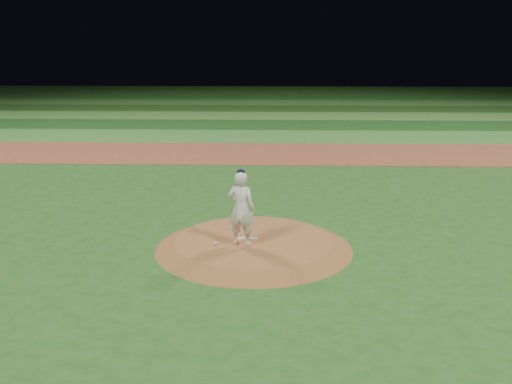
# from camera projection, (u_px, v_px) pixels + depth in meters

# --- Properties ---
(ground) EXTENTS (120.00, 120.00, 0.00)m
(ground) POSITION_uv_depth(u_px,v_px,m) (254.00, 248.00, 15.98)
(ground) COLOR #24531A
(ground) RESTS_ON ground
(infield_dirt_band) EXTENTS (70.00, 6.00, 0.02)m
(infield_dirt_band) POSITION_uv_depth(u_px,v_px,m) (263.00, 153.00, 29.50)
(infield_dirt_band) COLOR brown
(infield_dirt_band) RESTS_ON ground
(outfield_stripe_0) EXTENTS (70.00, 5.00, 0.02)m
(outfield_stripe_0) POSITION_uv_depth(u_px,v_px,m) (265.00, 136.00, 34.82)
(outfield_stripe_0) COLOR #34732A
(outfield_stripe_0) RESTS_ON ground
(outfield_stripe_1) EXTENTS (70.00, 5.00, 0.02)m
(outfield_stripe_1) POSITION_uv_depth(u_px,v_px,m) (266.00, 125.00, 39.65)
(outfield_stripe_1) COLOR #194315
(outfield_stripe_1) RESTS_ON ground
(outfield_stripe_2) EXTENTS (70.00, 5.00, 0.02)m
(outfield_stripe_2) POSITION_uv_depth(u_px,v_px,m) (267.00, 116.00, 44.48)
(outfield_stripe_2) COLOR #39742A
(outfield_stripe_2) RESTS_ON ground
(outfield_stripe_3) EXTENTS (70.00, 5.00, 0.02)m
(outfield_stripe_3) POSITION_uv_depth(u_px,v_px,m) (268.00, 108.00, 49.32)
(outfield_stripe_3) COLOR #1C3F14
(outfield_stripe_3) RESTS_ON ground
(outfield_stripe_4) EXTENTS (70.00, 5.00, 0.02)m
(outfield_stripe_4) POSITION_uv_depth(u_px,v_px,m) (268.00, 103.00, 54.15)
(outfield_stripe_4) COLOR #316424
(outfield_stripe_4) RESTS_ON ground
(outfield_stripe_5) EXTENTS (70.00, 5.00, 0.02)m
(outfield_stripe_5) POSITION_uv_depth(u_px,v_px,m) (269.00, 98.00, 58.98)
(outfield_stripe_5) COLOR #1B4F19
(outfield_stripe_5) RESTS_ON ground
(pitchers_mound) EXTENTS (5.50, 5.50, 0.25)m
(pitchers_mound) POSITION_uv_depth(u_px,v_px,m) (254.00, 244.00, 15.95)
(pitchers_mound) COLOR brown
(pitchers_mound) RESTS_ON ground
(pitching_rubber) EXTENTS (0.67, 0.18, 0.03)m
(pitching_rubber) POSITION_uv_depth(u_px,v_px,m) (246.00, 238.00, 15.97)
(pitching_rubber) COLOR silver
(pitching_rubber) RESTS_ON pitchers_mound
(rosin_bag) EXTENTS (0.11, 0.11, 0.06)m
(rosin_bag) POSITION_uv_depth(u_px,v_px,m) (216.00, 243.00, 15.55)
(rosin_bag) COLOR white
(rosin_bag) RESTS_ON pitchers_mound
(pitcher_on_mound) EXTENTS (0.86, 0.69, 2.11)m
(pitcher_on_mound) POSITION_uv_depth(u_px,v_px,m) (241.00, 208.00, 15.23)
(pitcher_on_mound) COLOR white
(pitcher_on_mound) RESTS_ON pitchers_mound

